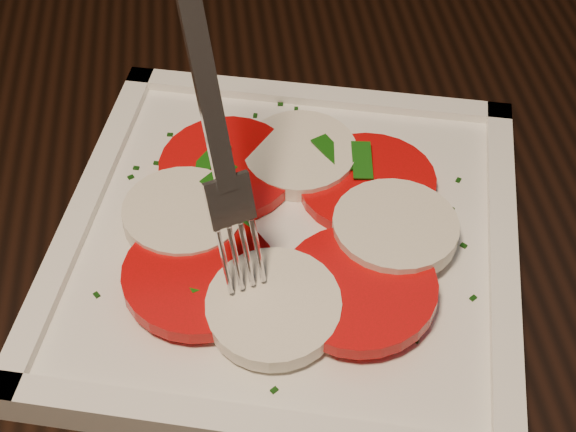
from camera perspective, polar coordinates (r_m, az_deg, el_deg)
table at (r=0.53m, az=0.75°, el=-9.52°), size 1.27×0.91×0.75m
plate at (r=0.45m, az=0.00°, el=-1.92°), size 0.32×0.32×0.01m
caprese_salad at (r=0.44m, az=-0.01°, el=-0.55°), size 0.22×0.21×0.02m
fork at (r=0.36m, az=-6.15°, el=9.09°), size 0.04×0.08×0.19m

